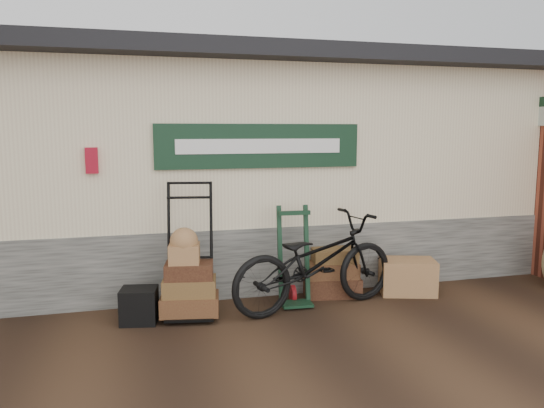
% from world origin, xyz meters
% --- Properties ---
extents(ground, '(80.00, 80.00, 0.00)m').
position_xyz_m(ground, '(0.00, 0.00, 0.00)').
color(ground, black).
rests_on(ground, ground).
extents(station_building, '(14.40, 4.10, 3.20)m').
position_xyz_m(station_building, '(-0.01, 2.74, 1.61)').
color(station_building, '#4C4C47').
rests_on(station_building, ground).
extents(porter_trolley, '(0.88, 0.72, 1.58)m').
position_xyz_m(porter_trolley, '(-1.24, 0.56, 0.79)').
color(porter_trolley, black).
rests_on(porter_trolley, ground).
extents(green_barrow, '(0.46, 0.40, 1.23)m').
position_xyz_m(green_barrow, '(0.04, 0.59, 0.61)').
color(green_barrow, black).
rests_on(green_barrow, ground).
extents(suitcase_stack, '(0.77, 0.55, 0.63)m').
position_xyz_m(suitcase_stack, '(0.62, 0.81, 0.32)').
color(suitcase_stack, '#341910').
rests_on(suitcase_stack, ground).
extents(wicker_hamper, '(0.81, 0.65, 0.46)m').
position_xyz_m(wicker_hamper, '(1.62, 0.61, 0.23)').
color(wicker_hamper, brown).
rests_on(wicker_hamper, ground).
extents(black_trunk, '(0.45, 0.41, 0.40)m').
position_xyz_m(black_trunk, '(-1.83, 0.43, 0.20)').
color(black_trunk, black).
rests_on(black_trunk, ground).
extents(bicycle, '(1.23, 2.32, 1.28)m').
position_xyz_m(bicycle, '(0.23, 0.36, 0.64)').
color(bicycle, black).
rests_on(bicycle, ground).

